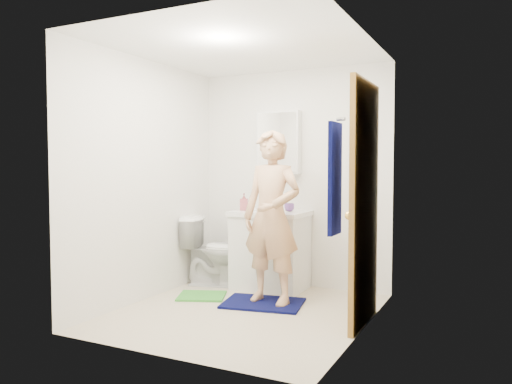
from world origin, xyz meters
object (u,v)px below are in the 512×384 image
toilet (217,251)px  soap_dispenser (244,202)px  towel (335,179)px  vanity_cabinet (270,252)px  toothbrush_cup (289,207)px  man (272,217)px  medicine_cabinet (279,143)px

toilet → soap_dispenser: (0.30, 0.07, 0.56)m
towel → soap_dispenser: (-1.48, 1.44, -0.31)m
towel → toilet: bearing=142.5°
vanity_cabinet → toothbrush_cup: toothbrush_cup is taller
vanity_cabinet → man: bearing=-64.4°
man → toilet: bearing=159.1°
towel → man: size_ratio=0.48×
vanity_cabinet → toilet: vanity_cabinet is taller
toothbrush_cup → man: 0.64m
man → towel: bearing=-38.9°
vanity_cabinet → toothbrush_cup: size_ratio=7.30×
toothbrush_cup → toilet: bearing=-167.3°
vanity_cabinet → towel: bearing=-51.5°
vanity_cabinet → soap_dispenser: 0.62m
towel → vanity_cabinet: bearing=128.5°
man → vanity_cabinet: bearing=122.0°
medicine_cabinet → toilet: 1.39m
towel → man: 1.35m
vanity_cabinet → towel: size_ratio=1.00×
soap_dispenser → man: size_ratio=0.11×
man → toothbrush_cup: bearing=103.3°
medicine_cabinet → man: (0.27, -0.79, -0.75)m
towel → soap_dispenser: 2.09m
vanity_cabinet → toothbrush_cup: 0.53m
medicine_cabinet → man: 1.12m
medicine_cabinet → towel: 2.11m
towel → toothbrush_cup: bearing=122.5°
medicine_cabinet → soap_dispenser: medicine_cabinet is taller
towel → toothbrush_cup: size_ratio=7.30×
toothbrush_cup → vanity_cabinet: bearing=-161.6°
toilet → toothbrush_cup: 0.96m
vanity_cabinet → toilet: size_ratio=1.03×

